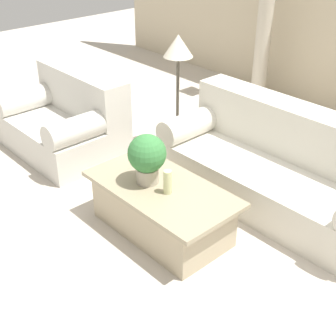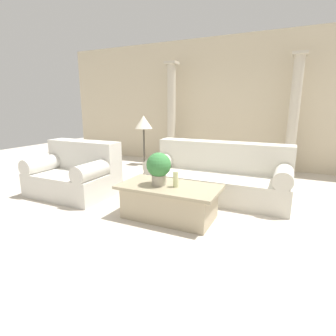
{
  "view_description": "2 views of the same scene",
  "coord_description": "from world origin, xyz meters",
  "px_view_note": "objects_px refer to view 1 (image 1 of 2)",
  "views": [
    {
      "loc": [
        2.49,
        -2.65,
        2.64
      ],
      "look_at": [
        -0.17,
        -0.22,
        0.55
      ],
      "focal_mm": 50.0,
      "sensor_mm": 36.0,
      "label": 1
    },
    {
      "loc": [
        1.37,
        -3.5,
        1.53
      ],
      "look_at": [
        -0.24,
        -0.07,
        0.63
      ],
      "focal_mm": 28.0,
      "sensor_mm": 36.0,
      "label": 2
    }
  ],
  "objects_px": {
    "loveseat": "(67,120)",
    "coffee_table": "(162,208)",
    "potted_plant": "(147,156)",
    "floor_lamp": "(178,56)",
    "sofa_long": "(279,166)"
  },
  "relations": [
    {
      "from": "sofa_long",
      "to": "potted_plant",
      "type": "bearing_deg",
      "value": -112.54
    },
    {
      "from": "potted_plant",
      "to": "floor_lamp",
      "type": "height_order",
      "value": "floor_lamp"
    },
    {
      "from": "sofa_long",
      "to": "loveseat",
      "type": "xyz_separation_m",
      "value": [
        -2.33,
        -0.95,
        0.01
      ]
    },
    {
      "from": "loveseat",
      "to": "coffee_table",
      "type": "distance_m",
      "value": 1.98
    },
    {
      "from": "loveseat",
      "to": "potted_plant",
      "type": "relative_size",
      "value": 3.13
    },
    {
      "from": "sofa_long",
      "to": "floor_lamp",
      "type": "relative_size",
      "value": 1.73
    },
    {
      "from": "sofa_long",
      "to": "floor_lamp",
      "type": "distance_m",
      "value": 1.69
    },
    {
      "from": "floor_lamp",
      "to": "loveseat",
      "type": "bearing_deg",
      "value": -129.33
    },
    {
      "from": "sofa_long",
      "to": "potted_plant",
      "type": "xyz_separation_m",
      "value": [
        -0.52,
        -1.25,
        0.36
      ]
    },
    {
      "from": "sofa_long",
      "to": "floor_lamp",
      "type": "height_order",
      "value": "floor_lamp"
    },
    {
      "from": "sofa_long",
      "to": "coffee_table",
      "type": "height_order",
      "value": "sofa_long"
    },
    {
      "from": "coffee_table",
      "to": "loveseat",
      "type": "bearing_deg",
      "value": 172.45
    },
    {
      "from": "sofa_long",
      "to": "coffee_table",
      "type": "xyz_separation_m",
      "value": [
        -0.37,
        -1.21,
        -0.12
      ]
    },
    {
      "from": "potted_plant",
      "to": "floor_lamp",
      "type": "bearing_deg",
      "value": 127.29
    },
    {
      "from": "sofa_long",
      "to": "potted_plant",
      "type": "relative_size",
      "value": 5.17
    }
  ]
}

